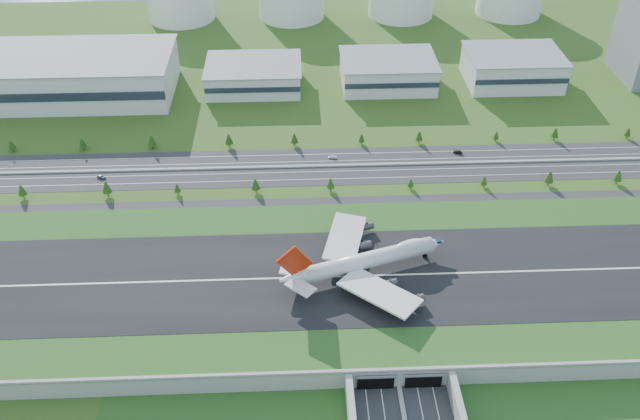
{
  "coord_description": "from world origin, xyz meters",
  "views": [
    {
      "loc": [
        -34.72,
        -204.3,
        195.53
      ],
      "look_at": [
        -24.63,
        35.0,
        16.22
      ],
      "focal_mm": 38.0,
      "sensor_mm": 36.0,
      "label": 1
    }
  ],
  "objects_px": {
    "car_7": "(332,157)",
    "car_5": "(458,152)",
    "boeing_747": "(365,261)",
    "car_4": "(101,177)"
  },
  "relations": [
    {
      "from": "car_7",
      "to": "car_5",
      "type": "bearing_deg",
      "value": 101.5
    },
    {
      "from": "boeing_747",
      "to": "car_4",
      "type": "distance_m",
      "value": 154.31
    },
    {
      "from": "car_5",
      "to": "car_7",
      "type": "distance_m",
      "value": 68.42
    },
    {
      "from": "boeing_747",
      "to": "car_4",
      "type": "relative_size",
      "value": 15.25
    },
    {
      "from": "car_4",
      "to": "car_5",
      "type": "xyz_separation_m",
      "value": [
        188.18,
        16.25,
        -0.02
      ]
    },
    {
      "from": "car_7",
      "to": "boeing_747",
      "type": "bearing_deg",
      "value": 14.1
    },
    {
      "from": "boeing_747",
      "to": "car_7",
      "type": "bearing_deg",
      "value": 76.43
    },
    {
      "from": "car_4",
      "to": "car_5",
      "type": "relative_size",
      "value": 1.0
    },
    {
      "from": "car_5",
      "to": "boeing_747",
      "type": "bearing_deg",
      "value": -8.83
    },
    {
      "from": "car_4",
      "to": "car_7",
      "type": "distance_m",
      "value": 120.64
    }
  ]
}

